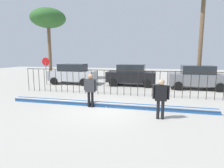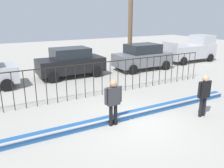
% 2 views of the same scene
% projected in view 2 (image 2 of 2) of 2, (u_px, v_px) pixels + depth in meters
% --- Properties ---
extents(ground_plane, '(60.00, 60.00, 0.00)m').
position_uv_depth(ground_plane, '(132.00, 123.00, 8.96)').
color(ground_plane, '#ADA89E').
extents(bowl_coping_ledge, '(11.00, 0.40, 0.27)m').
position_uv_depth(bowl_coping_ledge, '(126.00, 116.00, 9.28)').
color(bowl_coping_ledge, '#235699').
rests_on(bowl_coping_ledge, ground).
extents(perimeter_fence, '(14.04, 0.04, 1.72)m').
position_uv_depth(perimeter_fence, '(93.00, 76.00, 11.54)').
color(perimeter_fence, black).
rests_on(perimeter_fence, ground).
extents(skateboarder, '(0.71, 0.26, 1.75)m').
position_uv_depth(skateboarder, '(113.00, 99.00, 8.47)').
color(skateboarder, black).
rests_on(skateboarder, ground).
extents(skateboard, '(0.80, 0.20, 0.07)m').
position_uv_depth(skateboard, '(123.00, 119.00, 9.14)').
color(skateboard, '#26598C').
rests_on(skateboard, ground).
extents(camera_operator, '(0.69, 0.26, 1.72)m').
position_uv_depth(camera_operator, '(204.00, 92.00, 9.25)').
color(camera_operator, black).
rests_on(camera_operator, ground).
extents(parked_car_black, '(4.30, 2.12, 1.90)m').
position_uv_depth(parked_car_black, '(71.00, 62.00, 15.35)').
color(parked_car_black, black).
rests_on(parked_car_black, ground).
extents(parked_car_gray, '(4.30, 2.12, 1.90)m').
position_uv_depth(parked_car_gray, '(142.00, 57.00, 17.36)').
color(parked_car_gray, slate).
rests_on(parked_car_gray, ground).
extents(pickup_truck, '(4.70, 2.12, 2.24)m').
position_uv_depth(pickup_truck, '(191.00, 50.00, 20.43)').
color(pickup_truck, '#B7B7BC').
rests_on(pickup_truck, ground).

